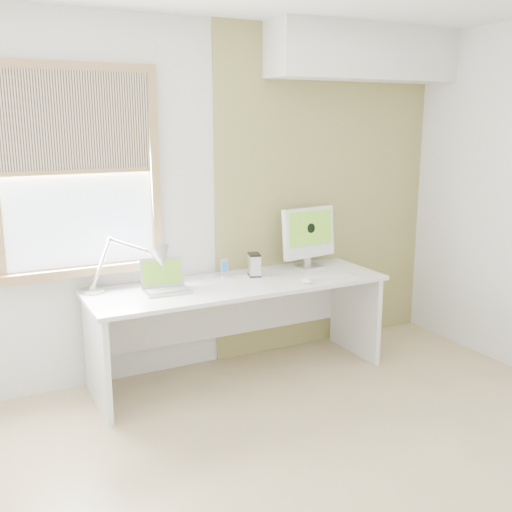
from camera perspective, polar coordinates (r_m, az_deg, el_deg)
room at (r=3.05m, az=8.98°, el=1.56°), size 4.04×3.54×2.64m
accent_wall at (r=5.03m, az=6.64°, el=6.07°), size 2.00×0.02×2.60m
soffit at (r=4.99m, az=10.14°, el=18.56°), size 1.60×0.40×0.42m
window at (r=4.22m, az=-16.58°, el=7.66°), size 1.20×0.14×1.42m
desk at (r=4.47m, az=-1.98°, el=-4.78°), size 2.20×0.70×0.73m
desk_lamp at (r=4.21m, az=-10.31°, el=-0.51°), size 0.65×0.35×0.38m
laptop at (r=4.20m, az=-8.70°, el=-2.56°), size 0.32×0.26×0.22m
phone_dock at (r=4.52m, az=-3.03°, el=-1.50°), size 0.08×0.08×0.14m
external_drive at (r=4.53m, az=-0.17°, el=-0.84°), size 0.12×0.15×0.17m
imac at (r=4.79m, az=5.04°, el=2.12°), size 0.50×0.19×0.48m
keyboard at (r=4.51m, az=7.14°, el=-2.00°), size 0.41×0.15×0.02m
mouse at (r=4.36m, az=4.85°, el=-2.37°), size 0.08×0.12×0.03m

